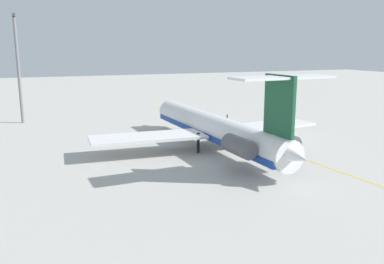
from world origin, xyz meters
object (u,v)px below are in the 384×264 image
Objects in this scene: main_jetliner at (217,129)px; light_mast at (18,64)px; ground_crew_portside at (227,116)px; ground_crew_near_nose at (208,116)px; ground_crew_near_tail at (271,116)px.

main_jetliner is 1.94× the size of light_mast.
main_jetliner is 28.64m from ground_crew_portside.
ground_crew_portside is (-2.90, -3.79, 0.03)m from ground_crew_near_nose.
light_mast reaches higher than ground_crew_near_nose.
ground_crew_portside is (24.74, -14.17, -2.70)m from main_jetliner.
ground_crew_near_tail is 10.74m from ground_crew_portside.
ground_crew_near_tail is at bearing -51.84° from main_jetliner.
ground_crew_near_tail reaches higher than ground_crew_near_nose.
ground_crew_near_tail is at bearing -108.48° from light_mast.
main_jetliner is at bearing -141.79° from light_mast.
ground_crew_near_nose is at bearing -19.96° from ground_crew_portside.
ground_crew_portside reaches higher than ground_crew_near_nose.
main_jetliner is 27.44× the size of ground_crew_portside.
light_mast reaches higher than ground_crew_portside.
ground_crew_portside is at bearing 16.64° from ground_crew_near_tail.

